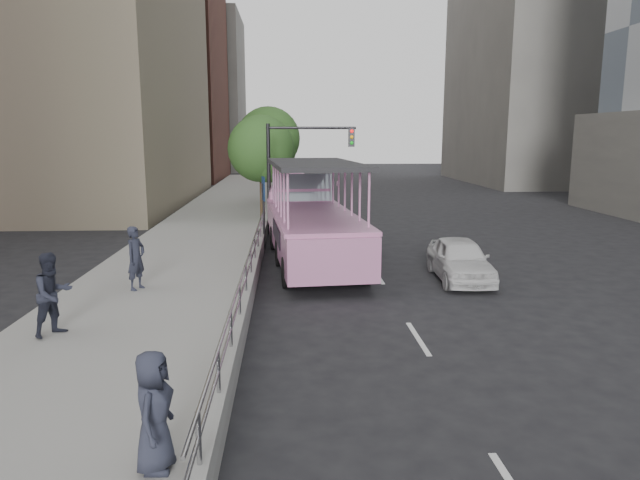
% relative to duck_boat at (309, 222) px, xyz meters
% --- Properties ---
extents(ground, '(160.00, 160.00, 0.00)m').
position_rel_duck_boat_xyz_m(ground, '(1.20, -7.07, -1.39)').
color(ground, black).
extents(sidewalk, '(5.50, 80.00, 0.30)m').
position_rel_duck_boat_xyz_m(sidewalk, '(-4.55, 2.93, -1.24)').
color(sidewalk, gray).
rests_on(sidewalk, ground).
extents(kerb_wall, '(0.24, 30.00, 0.36)m').
position_rel_duck_boat_xyz_m(kerb_wall, '(-1.92, -5.07, -0.91)').
color(kerb_wall, '#9E9D98').
rests_on(kerb_wall, sidewalk).
extents(guardrail, '(0.07, 22.00, 0.71)m').
position_rel_duck_boat_xyz_m(guardrail, '(-1.92, -5.07, -0.25)').
color(guardrail, '#9F9EA3').
rests_on(guardrail, kerb_wall).
extents(duck_boat, '(3.69, 11.48, 3.75)m').
position_rel_duck_boat_xyz_m(duck_boat, '(0.00, 0.00, 0.00)').
color(duck_boat, black).
rests_on(duck_boat, ground).
extents(car, '(1.84, 4.13, 1.38)m').
position_rel_duck_boat_xyz_m(car, '(4.78, -3.72, -0.70)').
color(car, silver).
rests_on(car, ground).
extents(pedestrian_near, '(0.68, 0.79, 1.83)m').
position_rel_duck_boat_xyz_m(pedestrian_near, '(-5.15, -5.42, -0.18)').
color(pedestrian_near, '#252836').
rests_on(pedestrian_near, sidewalk).
extents(pedestrian_mid, '(1.10, 1.15, 1.86)m').
position_rel_duck_boat_xyz_m(pedestrian_mid, '(-5.98, -9.18, -0.16)').
color(pedestrian_mid, '#252836').
rests_on(pedestrian_mid, sidewalk).
extents(pedestrian_far, '(0.60, 0.85, 1.64)m').
position_rel_duck_boat_xyz_m(pedestrian_far, '(-2.57, -14.56, -0.27)').
color(pedestrian_far, '#252836').
rests_on(pedestrian_far, sidewalk).
extents(parking_sign, '(0.16, 0.67, 3.02)m').
position_rel_duck_boat_xyz_m(parking_sign, '(-1.80, 1.61, 0.48)').
color(parking_sign, black).
rests_on(parking_sign, ground).
extents(traffic_signal, '(4.20, 0.32, 5.20)m').
position_rel_duck_boat_xyz_m(traffic_signal, '(-0.50, 5.43, 2.11)').
color(traffic_signal, black).
rests_on(traffic_signal, ground).
extents(street_tree_near, '(3.52, 3.52, 5.72)m').
position_rel_duck_boat_xyz_m(street_tree_near, '(-2.10, 8.86, 2.43)').
color(street_tree_near, '#3C2D1B').
rests_on(street_tree_near, ground).
extents(street_tree_far, '(3.97, 3.97, 6.45)m').
position_rel_duck_boat_xyz_m(street_tree_far, '(-1.90, 14.86, 2.92)').
color(street_tree_far, '#3C2D1B').
rests_on(street_tree_far, ground).
extents(midrise_brick, '(18.00, 16.00, 26.00)m').
position_rel_duck_boat_xyz_m(midrise_brick, '(-16.80, 40.93, 11.61)').
color(midrise_brick, brown).
rests_on(midrise_brick, ground).
extents(midrise_stone_a, '(20.00, 20.00, 32.00)m').
position_rel_duck_boat_xyz_m(midrise_stone_a, '(27.20, 34.93, 14.61)').
color(midrise_stone_a, slate).
rests_on(midrise_stone_a, ground).
extents(midrise_stone_b, '(16.00, 14.00, 20.00)m').
position_rel_duck_boat_xyz_m(midrise_stone_b, '(-14.80, 56.93, 8.61)').
color(midrise_stone_b, slate).
rests_on(midrise_stone_b, ground).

